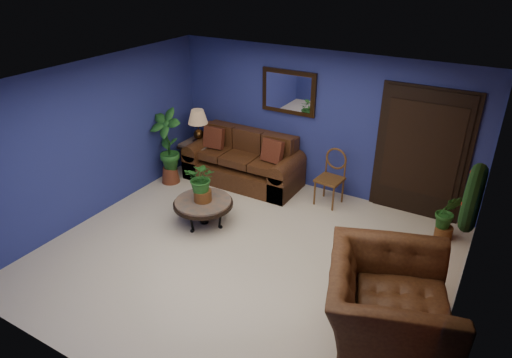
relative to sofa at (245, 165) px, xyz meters
The scene contains 18 objects.
floor 2.46m from the sofa, 58.62° to the right, with size 5.50×5.50×0.00m, color beige.
wall_back 1.63m from the sofa, 18.26° to the left, with size 5.50×0.04×2.50m, color navy.
wall_left 2.72m from the sofa, 125.43° to the right, with size 0.04×5.00×2.50m, color navy.
wall_right_brick 4.62m from the sofa, 27.38° to the right, with size 0.04×5.00×2.50m, color #612C1B.
ceiling 3.27m from the sofa, 58.62° to the right, with size 5.50×5.00×0.02m, color white.
crown_molding 4.97m from the sofa, 27.55° to the right, with size 0.03×5.00×0.14m, color white.
wall_mirror 1.60m from the sofa, 29.50° to the left, with size 1.02×0.06×0.77m, color #452911.
closet_door 3.13m from the sofa, ahead, with size 1.44×0.06×2.18m, color black.
wreath 4.66m from the sofa, 27.16° to the right, with size 0.72×0.72×0.16m, color black.
sofa is the anchor object (origin of this frame).
coffee_table 1.64m from the sofa, 82.31° to the right, with size 0.95×0.95×0.41m.
end_table 1.04m from the sofa, behind, with size 0.63×0.63×0.58m.
table_lamp 1.23m from the sofa, behind, with size 0.38×0.38×0.63m.
side_chair 1.72m from the sofa, ahead, with size 0.45×0.45×0.97m.
armchair 4.30m from the sofa, 37.32° to the right, with size 1.50×1.31×0.98m, color #4E2D16.
coffee_plant 1.70m from the sofa, 82.31° to the right, with size 0.58×0.53×0.67m.
floor_plant 3.62m from the sofa, ahead, with size 0.39×0.34×0.77m.
tall_plant 1.48m from the sofa, 146.84° to the right, with size 0.64×0.45×1.42m.
Camera 1 is at (2.83, -4.51, 3.94)m, focal length 32.00 mm.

